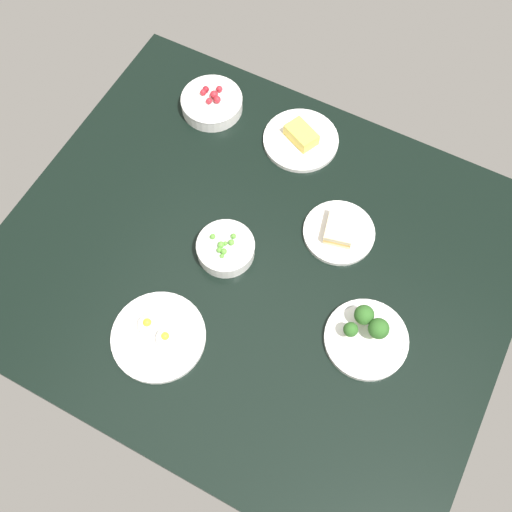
# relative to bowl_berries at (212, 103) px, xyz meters

# --- Properties ---
(dining_table) EXTENTS (1.20, 1.01, 0.04)m
(dining_table) POSITION_rel_bowl_berries_xyz_m (0.32, -0.35, -0.04)
(dining_table) COLOR black
(dining_table) RESTS_ON ground
(bowl_berries) EXTENTS (0.17, 0.17, 0.06)m
(bowl_berries) POSITION_rel_bowl_berries_xyz_m (0.00, 0.00, 0.00)
(bowl_berries) COLOR white
(bowl_berries) RESTS_ON dining_table
(bowl_peas) EXTENTS (0.14, 0.14, 0.05)m
(bowl_peas) POSITION_rel_bowl_berries_xyz_m (0.24, -0.36, 0.00)
(bowl_peas) COLOR white
(bowl_peas) RESTS_ON dining_table
(plate_broccoli) EXTENTS (0.19, 0.19, 0.08)m
(plate_broccoli) POSITION_rel_bowl_berries_xyz_m (0.62, -0.40, -0.00)
(plate_broccoli) COLOR white
(plate_broccoli) RESTS_ON dining_table
(plate_cheese) EXTENTS (0.20, 0.20, 0.05)m
(plate_cheese) POSITION_rel_bowl_berries_xyz_m (0.26, 0.01, -0.01)
(plate_cheese) COLOR white
(plate_cheese) RESTS_ON dining_table
(plate_eggs) EXTENTS (0.21, 0.21, 0.05)m
(plate_eggs) POSITION_rel_bowl_berries_xyz_m (0.21, -0.62, -0.01)
(plate_eggs) COLOR white
(plate_eggs) RESTS_ON dining_table
(plate_sandwich) EXTENTS (0.17, 0.17, 0.04)m
(plate_sandwich) POSITION_rel_bowl_berries_xyz_m (0.46, -0.19, -0.01)
(plate_sandwich) COLOR white
(plate_sandwich) RESTS_ON dining_table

